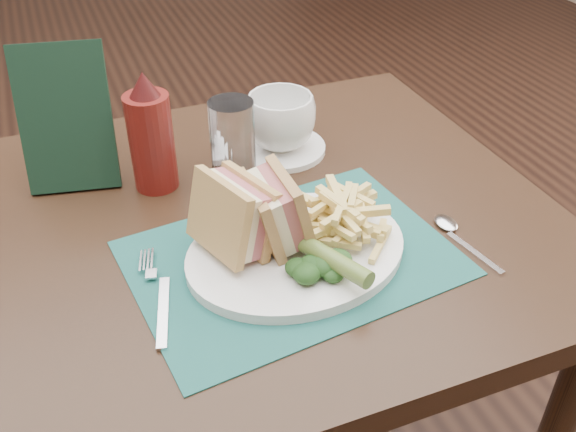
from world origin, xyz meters
The scene contains 16 objects.
floor centered at (0.00, 0.00, 0.00)m, with size 7.00×7.00×0.00m, color black.
table_main centered at (0.00, -0.50, 0.38)m, with size 0.90×0.75×0.75m, color black, non-canonical shape.
placemat centered at (0.03, -0.62, 0.75)m, with size 0.41×0.29×0.00m, color #19504B.
plate centered at (0.04, -0.62, 0.76)m, with size 0.30×0.24×0.01m, color white, non-canonical shape.
sandwich_half_a centered at (-0.06, -0.59, 0.82)m, with size 0.06×0.11×0.10m, color tan, non-canonical shape.
sandwich_half_b centered at (0.00, -0.59, 0.82)m, with size 0.06×0.10×0.09m, color tan, non-canonical shape.
kale_garnish centered at (0.05, -0.67, 0.78)m, with size 0.11×0.08×0.03m, color #153412, non-canonical shape.
pickle_spear centered at (0.06, -0.68, 0.79)m, with size 0.02×0.02×0.12m, color #4E6727.
fries_pile centered at (0.11, -0.60, 0.80)m, with size 0.18×0.20×0.06m, color #E7CF73, non-canonical shape.
fork centered at (-0.15, -0.63, 0.76)m, with size 0.03×0.17×0.01m, color silver, non-canonical shape.
spoon centered at (0.26, -0.67, 0.76)m, with size 0.03×0.15×0.01m, color silver, non-canonical shape.
saucer centered at (0.12, -0.35, 0.76)m, with size 0.15×0.15×0.01m, color white.
coffee_cup centered at (0.12, -0.35, 0.81)m, with size 0.12×0.12×0.09m, color white.
drinking_glass centered at (0.02, -0.40, 0.81)m, with size 0.07×0.07×0.13m, color silver.
ketchup_bottle centered at (-0.09, -0.37, 0.84)m, with size 0.07×0.07×0.19m, color #59120F, non-canonical shape.
check_presenter centered at (-0.21, -0.31, 0.86)m, with size 0.13×0.01×0.22m, color black.
Camera 1 is at (-0.21, -1.22, 1.29)m, focal length 40.00 mm.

